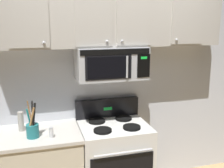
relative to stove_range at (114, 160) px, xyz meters
The scene contains 7 objects.
back_wall 0.95m from the stove_range, 90.00° to the left, with size 5.20×0.10×2.70m, color silver.
stove_range is the anchor object (origin of this frame).
over_range_microwave 1.11m from the stove_range, 90.14° to the left, with size 0.76×0.43×0.35m.
upper_cabinets 1.56m from the stove_range, 90.00° to the left, with size 2.50×0.36×0.55m.
utensil_crock_teal 1.01m from the stove_range, behind, with size 0.12×0.12×0.38m.
salt_shaker 0.85m from the stove_range, 167.33° to the right, with size 0.04×0.04×0.11m.
pepper_mill 1.11m from the stove_range, behind, with size 0.06×0.06×0.21m, color #B7B2A8.
Camera 1 is at (-0.78, -2.28, 2.03)m, focal length 43.62 mm.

